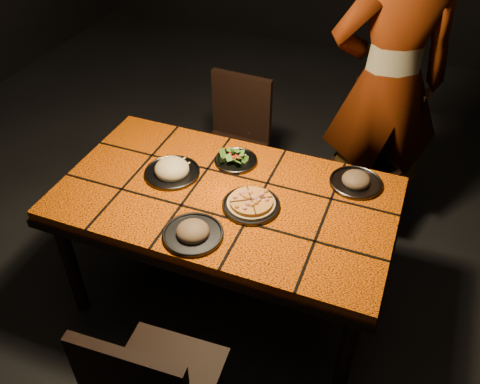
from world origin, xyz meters
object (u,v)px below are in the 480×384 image
(chair_far_right, at_px, (373,150))
(plate_pizza, at_px, (251,204))
(dining_table, at_px, (226,206))
(chair_far_left, at_px, (235,135))
(diner, at_px, (388,86))
(plate_pasta, at_px, (172,170))

(chair_far_right, xyz_separation_m, plate_pizza, (-0.42, -1.00, 0.24))
(dining_table, xyz_separation_m, chair_far_left, (-0.28, 0.83, -0.16))
(chair_far_left, relative_size, diner, 0.46)
(chair_far_right, height_order, plate_pizza, chair_far_right)
(chair_far_right, relative_size, diner, 0.48)
(dining_table, relative_size, chair_far_right, 1.77)
(plate_pizza, bearing_deg, chair_far_left, 116.30)
(chair_far_right, distance_m, plate_pizza, 1.11)
(dining_table, height_order, plate_pasta, plate_pasta)
(dining_table, bearing_deg, chair_far_right, 59.18)
(chair_far_left, relative_size, plate_pizza, 2.85)
(diner, distance_m, plate_pizza, 1.11)
(dining_table, xyz_separation_m, plate_pasta, (-0.31, 0.05, 0.10))
(dining_table, distance_m, diner, 1.16)
(diner, distance_m, plate_pasta, 1.29)
(diner, bearing_deg, plate_pasta, 21.27)
(plate_pasta, bearing_deg, chair_far_right, 45.97)
(dining_table, xyz_separation_m, diner, (0.58, 0.96, 0.29))
(diner, bearing_deg, dining_table, 34.35)
(plate_pasta, bearing_deg, diner, 45.84)
(plate_pizza, height_order, plate_pasta, plate_pasta)
(plate_pasta, bearing_deg, dining_table, -8.80)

